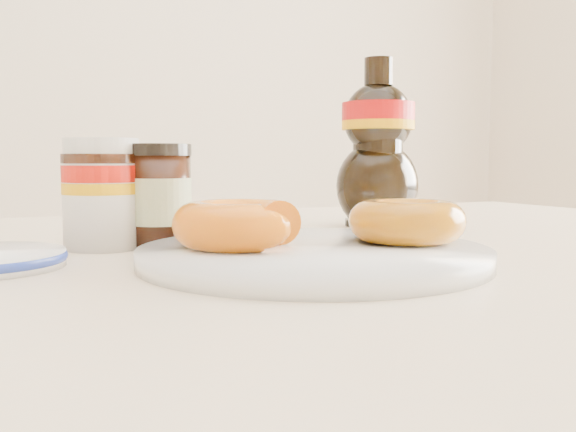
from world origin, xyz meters
name	(u,v)px	position (x,y,z in m)	size (l,w,h in m)	color
dining_table	(251,335)	(0.00, 0.10, 0.67)	(1.40, 0.90, 0.75)	beige
plate	(313,255)	(0.02, 0.00, 0.76)	(0.28, 0.28, 0.01)	white
donut_bitten	(239,224)	(-0.04, 0.02, 0.78)	(0.11, 0.11, 0.04)	orange
donut_whole	(407,221)	(0.10, -0.01, 0.78)	(0.10, 0.10, 0.04)	#AE670B
nutella_jar	(102,189)	(-0.13, 0.16, 0.81)	(0.07, 0.07, 0.10)	white
syrup_bottle	(378,143)	(0.22, 0.23, 0.86)	(0.11, 0.09, 0.21)	black
dark_jar	(160,197)	(-0.07, 0.15, 0.80)	(0.06, 0.06, 0.10)	black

